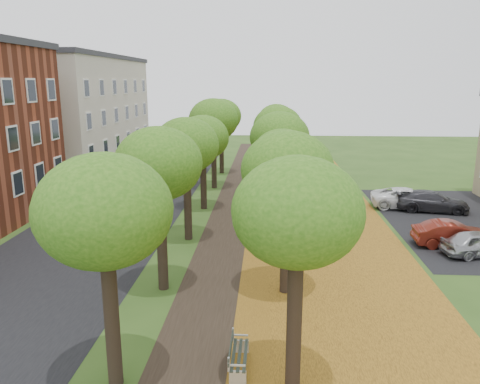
# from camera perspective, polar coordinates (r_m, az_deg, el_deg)

# --- Properties ---
(street_asphalt) EXTENTS (8.00, 70.00, 0.01)m
(street_asphalt) POSITION_cam_1_polar(r_m,az_deg,el_deg) (28.79, -15.76, -3.35)
(street_asphalt) COLOR black
(street_asphalt) RESTS_ON ground
(footpath) EXTENTS (3.20, 70.00, 0.01)m
(footpath) POSITION_cam_1_polar(r_m,az_deg,el_deg) (27.29, -0.67, -3.75)
(footpath) COLOR black
(footpath) RESTS_ON ground
(leaf_verge) EXTENTS (7.50, 70.00, 0.01)m
(leaf_verge) POSITION_cam_1_polar(r_m,az_deg,el_deg) (27.41, 9.84, -3.87)
(leaf_verge) COLOR #B17720
(leaf_verge) RESTS_ON ground
(parking_lot) EXTENTS (9.00, 16.00, 0.01)m
(parking_lot) POSITION_cam_1_polar(r_m,az_deg,el_deg) (30.50, 25.73, -3.26)
(parking_lot) COLOR black
(parking_lot) RESTS_ON ground
(tree_row_west) EXTENTS (3.48, 33.48, 6.26)m
(tree_row_west) POSITION_cam_1_polar(r_m,az_deg,el_deg) (26.53, -5.47, 6.16)
(tree_row_west) COLOR black
(tree_row_west) RESTS_ON ground
(tree_row_east) EXTENTS (3.48, 33.48, 6.26)m
(tree_row_east) POSITION_cam_1_polar(r_m,az_deg,el_deg) (26.23, 5.01, 6.08)
(tree_row_east) COLOR black
(tree_row_east) RESTS_ON ground
(building_cream) EXTENTS (10.30, 20.30, 10.40)m
(building_cream) POSITION_cam_1_polar(r_m,az_deg,el_deg) (47.96, -20.05, 9.21)
(building_cream) COLOR beige
(building_cream) RESTS_ON ground
(bench) EXTENTS (0.50, 1.69, 0.80)m
(bench) POSITION_cam_1_polar(r_m,az_deg,el_deg) (14.16, -0.31, -19.24)
(bench) COLOR #263029
(bench) RESTS_ON ground
(car_silver) EXTENTS (3.79, 2.15, 1.22)m
(car_silver) POSITION_cam_1_polar(r_m,az_deg,el_deg) (24.82, 27.19, -5.59)
(car_silver) COLOR #ABACB0
(car_silver) RESTS_ON ground
(car_red) EXTENTS (3.87, 1.44, 1.26)m
(car_red) POSITION_cam_1_polar(r_m,az_deg,el_deg) (25.58, 24.56, -4.72)
(car_red) COLOR maroon
(car_red) RESTS_ON ground
(car_grey) EXTENTS (4.68, 2.46, 1.29)m
(car_grey) POSITION_cam_1_polar(r_m,az_deg,el_deg) (31.89, 22.33, -1.05)
(car_grey) COLOR #2E2E32
(car_grey) RESTS_ON ground
(car_white) EXTENTS (4.85, 2.60, 1.29)m
(car_white) POSITION_cam_1_polar(r_m,az_deg,el_deg) (32.13, 19.81, -0.73)
(car_white) COLOR white
(car_white) RESTS_ON ground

